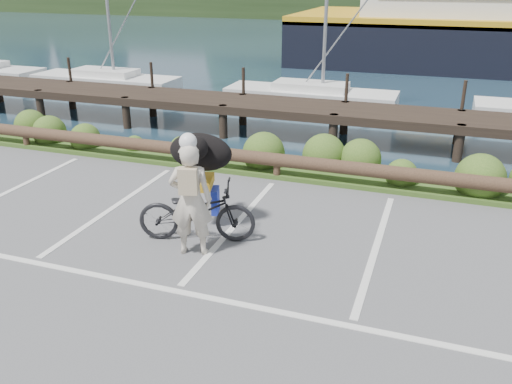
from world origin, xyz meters
TOP-DOWN VIEW (x-y plane):
  - ground at (0.00, 0.00)m, footprint 72.00×72.00m
  - harbor_backdrop at (0.39, 78.47)m, footprint 170.00×160.00m
  - vegetation_strip at (0.00, 5.30)m, footprint 34.00×1.60m
  - log_rail at (0.00, 4.60)m, footprint 32.00×0.30m
  - bicycle at (-0.41, 1.24)m, footprint 2.15×1.24m
  - cyclist at (-0.28, 0.78)m, footprint 0.80×0.63m
  - dog at (-0.59, 1.86)m, footprint 0.88×1.29m

SIDE VIEW (x-z plane):
  - harbor_backdrop at x=0.39m, z-range -15.00..15.00m
  - ground at x=0.00m, z-range 0.00..0.00m
  - log_rail at x=0.00m, z-range -0.30..0.30m
  - vegetation_strip at x=0.00m, z-range 0.00..0.10m
  - bicycle at x=-0.41m, z-range 0.00..1.07m
  - cyclist at x=-0.28m, z-range 0.00..1.92m
  - dog at x=-0.59m, z-range 1.07..1.75m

